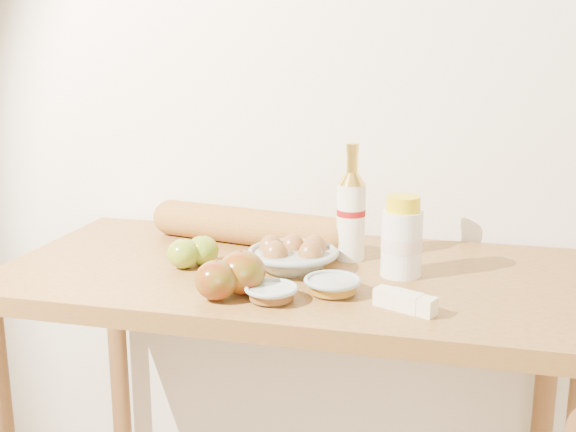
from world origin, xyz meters
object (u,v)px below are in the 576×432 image
object	(u,v)px
egg_bowl	(293,256)
baguette	(248,227)
cream_bottle	(402,239)
bourbon_bottle	(351,213)
table	(292,324)

from	to	relation	value
egg_bowl	baguette	bearing A→B (deg)	133.33
cream_bottle	egg_bowl	xyz separation A→B (m)	(-0.22, -0.02, -0.05)
bourbon_bottle	egg_bowl	distance (m)	0.16
bourbon_bottle	cream_bottle	xyz separation A→B (m)	(0.12, -0.08, -0.03)
cream_bottle	baguette	xyz separation A→B (m)	(-0.37, 0.14, -0.03)
table	egg_bowl	distance (m)	0.15
bourbon_bottle	cream_bottle	world-z (taller)	bourbon_bottle
table	bourbon_bottle	xyz separation A→B (m)	(0.11, 0.10, 0.23)
table	baguette	distance (m)	0.27
cream_bottle	baguette	bearing A→B (deg)	137.55
egg_bowl	baguette	world-z (taller)	baguette
table	egg_bowl	size ratio (longest dim) A/B	5.20
egg_bowl	bourbon_bottle	bearing A→B (deg)	43.64
egg_bowl	baguette	xyz separation A→B (m)	(-0.14, 0.15, 0.02)
cream_bottle	egg_bowl	size ratio (longest dim) A/B	0.71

